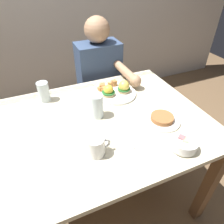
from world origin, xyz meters
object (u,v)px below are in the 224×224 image
coffee_mug (96,146)px  fork (134,154)px  dining_table (100,135)px  water_glass_near (97,107)px  water_glass_far (44,93)px  side_plate (162,119)px  diner_person (101,80)px  fruit_bowl (184,144)px  eggs_benedict_plate (116,91)px

coffee_mug → fork: bearing=-24.2°
dining_table → water_glass_near: water_glass_near is taller
water_glass_near → water_glass_far: water_glass_near is taller
side_plate → diner_person: diner_person is taller
water_glass_near → fruit_bowl: bearing=-53.9°
fruit_bowl → diner_person: bearing=93.7°
fruit_bowl → water_glass_near: water_glass_near is taller
water_glass_far → fruit_bowl: bearing=-51.6°
water_glass_near → diner_person: diner_person is taller
diner_person → fruit_bowl: bearing=-86.3°
fruit_bowl → diner_person: 0.96m
water_glass_near → diner_person: 0.62m
eggs_benedict_plate → water_glass_far: size_ratio=2.16×
diner_person → eggs_benedict_plate: bearing=-95.3°
dining_table → fork: bearing=-76.9°
dining_table → fruit_bowl: bearing=-49.5°
water_glass_far → water_glass_near: bearing=-48.6°
water_glass_far → side_plate: size_ratio=0.63×
side_plate → water_glass_far: bearing=140.2°
water_glass_near → fork: bearing=-80.2°
eggs_benedict_plate → fork: 0.52m
coffee_mug → water_glass_near: bearing=69.6°
fork → side_plate: side_plate is taller
fruit_bowl → fork: 0.24m
fruit_bowl → fork: size_ratio=0.78×
fruit_bowl → coffee_mug: coffee_mug is taller
eggs_benedict_plate → fork: (-0.13, -0.50, -0.02)m
fruit_bowl → water_glass_far: water_glass_far is taller
diner_person → side_plate: bearing=-83.4°
dining_table → eggs_benedict_plate: eggs_benedict_plate is taller
dining_table → coffee_mug: coffee_mug is taller
diner_person → water_glass_far: bearing=-150.0°
diner_person → water_glass_near: bearing=-112.1°
fruit_bowl → side_plate: fruit_bowl is taller
fruit_bowl → water_glass_near: 0.49m
water_glass_near → side_plate: size_ratio=0.69×
fork → water_glass_near: 0.34m
dining_table → eggs_benedict_plate: (0.20, 0.22, 0.13)m
side_plate → coffee_mug: bearing=-169.2°
eggs_benedict_plate → water_glass_near: bearing=-137.9°
fruit_bowl → coffee_mug: 0.41m
eggs_benedict_plate → diner_person: bearing=84.7°
coffee_mug → water_glass_near: (0.10, 0.26, 0.01)m
eggs_benedict_plate → side_plate: (0.12, -0.36, -0.01)m
fruit_bowl → dining_table: bearing=130.5°
coffee_mug → diner_person: 0.89m
coffee_mug → fork: coffee_mug is taller
eggs_benedict_plate → side_plate: eggs_benedict_plate is taller
fruit_bowl → water_glass_far: (-0.53, 0.67, 0.02)m
dining_table → side_plate: bearing=-23.2°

